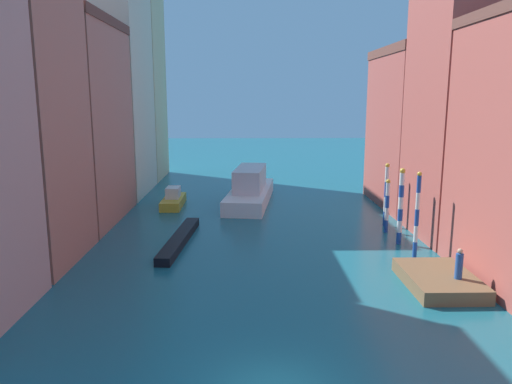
# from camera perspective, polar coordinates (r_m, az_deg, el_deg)

# --- Properties ---
(ground_plane) EXTENTS (154.00, 154.00, 0.00)m
(ground_plane) POSITION_cam_1_polar(r_m,az_deg,el_deg) (39.94, 0.19, -2.78)
(ground_plane) COLOR #196070
(building_left_2) EXTENTS (7.66, 11.63, 15.33)m
(building_left_2) POSITION_cam_1_polar(r_m,az_deg,el_deg) (40.21, -21.19, 7.65)
(building_left_2) COLOR #C6705B
(building_left_2) RESTS_ON ground
(building_left_3) EXTENTS (7.66, 10.42, 20.94)m
(building_left_3) POSITION_cam_1_polar(r_m,az_deg,el_deg) (50.86, -17.09, 11.61)
(building_left_3) COLOR beige
(building_left_3) RESTS_ON ground
(building_left_4) EXTENTS (7.66, 8.48, 22.48)m
(building_left_4) POSITION_cam_1_polar(r_m,az_deg,el_deg) (60.16, -14.62, 12.30)
(building_left_4) COLOR beige
(building_left_4) RESTS_ON ground
(building_right_2) EXTENTS (7.66, 8.21, 18.46)m
(building_right_2) POSITION_cam_1_polar(r_m,az_deg,el_deg) (36.41, 24.38, 9.62)
(building_right_2) COLOR #B25147
(building_right_2) RESTS_ON ground
(building_right_3) EXTENTS (7.66, 11.26, 13.66)m
(building_right_3) POSITION_cam_1_polar(r_m,az_deg,el_deg) (45.43, 18.92, 7.04)
(building_right_3) COLOR #B25147
(building_right_3) RESTS_ON ground
(waterfront_dock) EXTENTS (3.32, 5.03, 0.70)m
(waterfront_dock) POSITION_cam_1_polar(r_m,az_deg,el_deg) (26.99, 20.45, -9.53)
(waterfront_dock) COLOR brown
(waterfront_dock) RESTS_ON ground
(person_on_dock) EXTENTS (0.36, 0.36, 1.54)m
(person_on_dock) POSITION_cam_1_polar(r_m,az_deg,el_deg) (26.24, 22.49, -7.80)
(person_on_dock) COLOR #234C93
(person_on_dock) RESTS_ON waterfront_dock
(mooring_pole_0) EXTENTS (0.27, 0.27, 5.23)m
(mooring_pole_0) POSITION_cam_1_polar(r_m,az_deg,el_deg) (30.49, 18.17, -2.53)
(mooring_pole_0) COLOR #1E479E
(mooring_pole_0) RESTS_ON ground
(mooring_pole_1) EXTENTS (0.36, 0.36, 5.02)m
(mooring_pole_1) POSITION_cam_1_polar(r_m,az_deg,el_deg) (33.17, 16.43, -1.54)
(mooring_pole_1) COLOR #1E479E
(mooring_pole_1) RESTS_ON ground
(mooring_pole_2) EXTENTS (0.30, 0.30, 3.83)m
(mooring_pole_2) POSITION_cam_1_polar(r_m,az_deg,el_deg) (35.92, 14.96, -1.50)
(mooring_pole_2) COLOR #1E479E
(mooring_pole_2) RESTS_ON ground
(mooring_pole_3) EXTENTS (0.32, 0.32, 4.74)m
(mooring_pole_3) POSITION_cam_1_polar(r_m,az_deg,el_deg) (37.52, 14.86, -0.27)
(mooring_pole_3) COLOR #1E479E
(mooring_pole_3) RESTS_ON ground
(vaporetto_white) EXTENTS (4.87, 12.61, 3.23)m
(vaporetto_white) POSITION_cam_1_polar(r_m,az_deg,el_deg) (44.74, -0.69, 0.32)
(vaporetto_white) COLOR white
(vaporetto_white) RESTS_ON ground
(gondola_black) EXTENTS (1.69, 9.63, 0.54)m
(gondola_black) POSITION_cam_1_polar(r_m,az_deg,el_deg) (32.94, -8.85, -5.42)
(gondola_black) COLOR black
(gondola_black) RESTS_ON ground
(motorboat_0) EXTENTS (1.69, 5.18, 1.71)m
(motorboat_0) POSITION_cam_1_polar(r_m,az_deg,el_deg) (43.96, -9.56, -0.88)
(motorboat_0) COLOR gold
(motorboat_0) RESTS_ON ground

